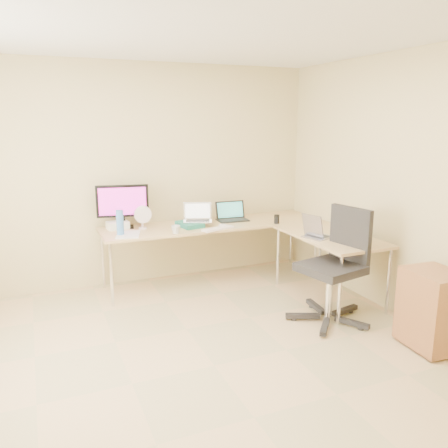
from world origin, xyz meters
name	(u,v)px	position (x,y,z in m)	size (l,w,h in m)	color
floor	(214,366)	(0.00, 0.00, 0.00)	(4.50, 4.50, 0.00)	tan
ceiling	(213,23)	(0.00, 0.00, 2.60)	(4.50, 4.50, 0.00)	white
wall_back	(144,175)	(0.00, 2.25, 1.30)	(4.50, 4.50, 0.00)	#D3BA85
wall_right	(425,192)	(2.10, 0.00, 1.30)	(4.50, 4.50, 0.00)	#D3BA85
desk_main	(213,253)	(0.72, 1.85, 0.36)	(2.65, 0.70, 0.73)	tan
desk_return	(329,267)	(1.70, 0.85, 0.36)	(0.70, 1.30, 0.73)	tan
monitor	(123,206)	(-0.30, 2.05, 0.98)	(0.59, 0.19, 0.50)	black
book_stack	(190,224)	(0.42, 1.81, 0.76)	(0.23, 0.31, 0.05)	#1C6A59
laptop_center	(198,213)	(0.52, 1.81, 0.89)	(0.33, 0.25, 0.21)	silver
laptop_black	(233,211)	(1.01, 1.91, 0.85)	(0.37, 0.27, 0.23)	black
keyboard	(218,229)	(0.67, 1.55, 0.74)	(0.39, 0.11, 0.02)	silver
mouse	(223,225)	(0.77, 1.65, 0.75)	(0.11, 0.07, 0.04)	silver
mug	(176,230)	(0.17, 1.55, 0.78)	(0.10, 0.10, 0.09)	silver
cd_stack	(192,227)	(0.42, 1.73, 0.75)	(0.13, 0.13, 0.03)	white
water_bottle	(120,223)	(-0.40, 1.73, 0.87)	(0.08, 0.08, 0.28)	#4177BB
papers	(128,234)	(-0.32, 1.71, 0.73)	(0.24, 0.34, 0.01)	silver
white_box	(118,225)	(-0.38, 2.03, 0.77)	(0.23, 0.17, 0.09)	white
desk_fan	(142,218)	(-0.12, 1.91, 0.85)	(0.20, 0.20, 0.25)	silver
black_cup	(277,219)	(1.43, 1.55, 0.78)	(0.06, 0.06, 0.11)	black
laptop_return	(319,228)	(1.51, 0.81, 0.84)	(0.25, 0.32, 0.21)	#A09FB4
office_chair	(330,273)	(1.36, 0.36, 0.50)	(0.68, 0.68, 1.13)	black
cabinet	(433,309)	(1.85, -0.44, 0.36)	(0.39, 0.49, 0.67)	olive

